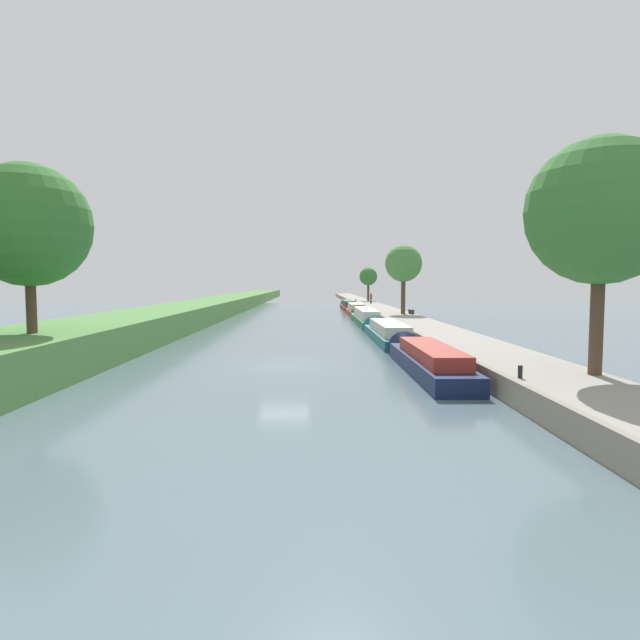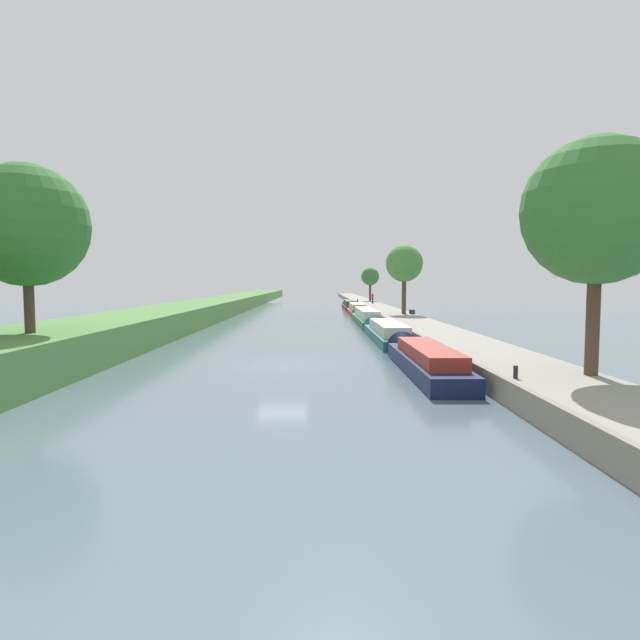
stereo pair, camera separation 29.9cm
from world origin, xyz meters
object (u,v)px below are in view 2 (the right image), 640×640
(mooring_bollard_near, at_px, (516,372))
(narrowboat_teal, at_px, (385,332))
(narrowboat_green, at_px, (365,317))
(narrowboat_navy, at_px, (423,359))
(narrowboat_red, at_px, (356,310))
(narrowboat_maroon, at_px, (350,305))
(park_bench, at_px, (412,311))
(mooring_bollard_far, at_px, (358,301))
(person_walking, at_px, (373,298))

(mooring_bollard_near, bearing_deg, narrowboat_teal, 95.17)
(narrowboat_teal, height_order, narrowboat_green, narrowboat_green)
(mooring_bollard_near, bearing_deg, narrowboat_navy, 105.56)
(narrowboat_navy, height_order, narrowboat_red, narrowboat_red)
(narrowboat_green, distance_m, narrowboat_maroon, 28.59)
(narrowboat_teal, height_order, park_bench, narrowboat_teal)
(narrowboat_navy, distance_m, park_bench, 30.83)
(park_bench, bearing_deg, mooring_bollard_near, -94.84)
(narrowboat_teal, xyz_separation_m, park_bench, (5.01, 16.60, 0.67))
(narrowboat_navy, height_order, park_bench, narrowboat_navy)
(narrowboat_red, distance_m, narrowboat_maroon, 13.59)
(narrowboat_navy, distance_m, mooring_bollard_far, 64.03)
(narrowboat_maroon, distance_m, mooring_bollard_near, 64.32)
(narrowboat_maroon, bearing_deg, person_walking, 9.58)
(narrowboat_maroon, xyz_separation_m, person_walking, (3.70, 0.62, 1.17))
(narrowboat_red, height_order, person_walking, person_walking)
(narrowboat_green, relative_size, mooring_bollard_near, 36.34)
(narrowboat_green, bearing_deg, mooring_bollard_far, 86.81)
(narrowboat_navy, distance_m, narrowboat_teal, 13.81)
(narrowboat_navy, relative_size, narrowboat_green, 0.75)
(narrowboat_teal, xyz_separation_m, narrowboat_maroon, (0.09, 43.72, 0.02))
(person_walking, xyz_separation_m, mooring_bollard_far, (-1.93, 5.85, -0.65))
(mooring_bollard_far, bearing_deg, mooring_bollard_near, -90.00)
(narrowboat_green, xyz_separation_m, mooring_bollard_near, (1.96, -35.70, 0.46))
(mooring_bollard_far, bearing_deg, park_bench, -84.65)
(mooring_bollard_far, relative_size, park_bench, 0.30)
(person_walking, relative_size, mooring_bollard_far, 3.69)
(person_walking, bearing_deg, mooring_bollard_far, 108.22)
(narrowboat_teal, relative_size, mooring_bollard_near, 31.25)
(person_walking, relative_size, mooring_bollard_near, 3.69)
(narrowboat_navy, bearing_deg, narrowboat_red, 89.80)
(mooring_bollard_far, bearing_deg, person_walking, -71.78)
(mooring_bollard_far, bearing_deg, narrowboat_red, -94.94)
(person_walking, xyz_separation_m, mooring_bollard_near, (-1.93, -64.91, -0.65))
(narrowboat_maroon, bearing_deg, narrowboat_teal, -90.12)
(narrowboat_red, height_order, park_bench, narrowboat_red)
(narrowboat_navy, distance_m, mooring_bollard_near, 7.04)
(mooring_bollard_near, distance_m, park_bench, 37.30)
(narrowboat_navy, bearing_deg, narrowboat_maroon, 89.89)
(narrowboat_teal, distance_m, narrowboat_red, 30.13)
(person_walking, bearing_deg, park_bench, -87.48)
(narrowboat_maroon, distance_m, park_bench, 27.57)
(narrowboat_maroon, xyz_separation_m, park_bench, (4.92, -27.12, 0.65))
(narrowboat_maroon, relative_size, mooring_bollard_near, 31.70)
(person_walking, distance_m, mooring_bollard_near, 64.95)
(narrowboat_green, distance_m, mooring_bollard_near, 35.76)
(narrowboat_red, distance_m, mooring_bollard_far, 20.15)
(narrowboat_red, bearing_deg, narrowboat_green, -90.85)
(narrowboat_navy, xyz_separation_m, mooring_bollard_far, (1.88, 64.00, 0.54))
(narrowboat_green, xyz_separation_m, mooring_bollard_far, (1.96, 35.06, 0.46))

